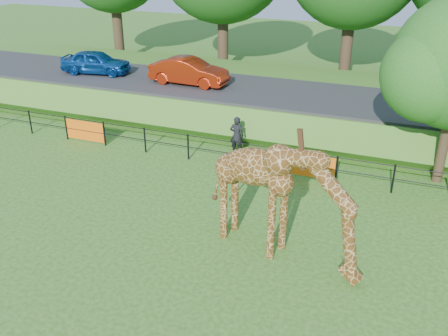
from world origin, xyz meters
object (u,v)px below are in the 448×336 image
Objects in this scene: visitor at (237,135)px; giraffe at (283,201)px; car_blue at (96,62)px; car_red at (189,71)px.

giraffe is at bearing 113.33° from visitor.
visitor is (9.85, -4.49, -1.24)m from car_blue.
car_red is (5.65, -0.09, 0.03)m from car_blue.
car_blue is 10.89m from visitor.
giraffe is 3.00× the size of visitor.
giraffe is at bearing -138.32° from car_blue.
car_red is at bearing -53.00° from visitor.
car_blue reaches higher than visitor.
car_blue is at bearing 90.92° from car_red.
visitor is at bearing 136.49° from giraffe.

